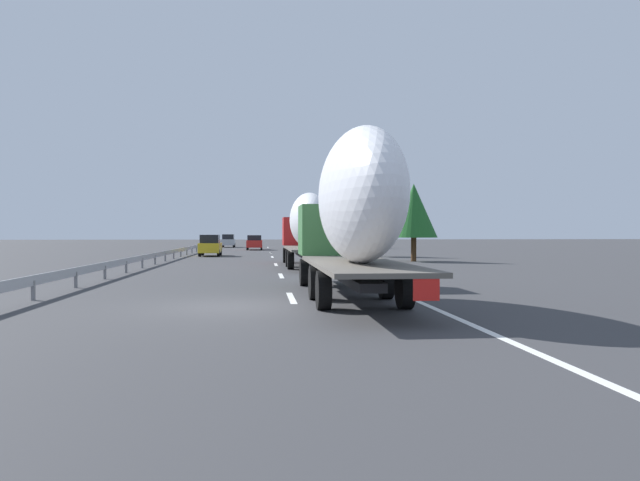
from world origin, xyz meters
The scene contains 20 objects.
ground_plane centered at (40.00, 0.00, 0.00)m, with size 260.00×260.00×0.00m, color #38383A.
lane_stripe_0 centered at (2.00, -1.80, 0.00)m, with size 3.20×0.20×0.01m, color white.
lane_stripe_1 centered at (11.54, -1.80, 0.00)m, with size 3.20×0.20×0.01m, color white.
lane_stripe_2 centered at (21.50, -1.80, 0.00)m, with size 3.20×0.20×0.01m, color white.
lane_stripe_3 centered at (33.63, -1.80, 0.00)m, with size 3.20×0.20×0.01m, color white.
lane_stripe_4 centered at (44.14, -1.80, 0.00)m, with size 3.20×0.20×0.01m, color white.
lane_stripe_5 centered at (43.07, -1.80, 0.00)m, with size 3.20×0.20×0.01m, color white.
lane_stripe_6 centered at (67.69, -1.80, 0.00)m, with size 3.20×0.20×0.01m, color white.
edge_line_right centered at (45.00, -5.50, 0.00)m, with size 110.00×0.20×0.01m, color white.
truck_lead centered at (18.73, -3.60, 2.46)m, with size 14.00×2.55×4.35m.
truck_trailing centered at (0.95, -3.60, 2.74)m, with size 13.11×2.55×4.94m.
car_yellow_coupe centered at (36.10, 3.61, 0.95)m, with size 4.18×1.81×1.88m.
car_red_compact centered at (55.06, -0.05, 0.91)m, with size 4.69×1.88×1.78m.
car_silver_hatch centered at (68.02, 3.80, 0.94)m, with size 4.30×1.82×1.86m.
road_sign centered at (35.12, -6.70, 2.32)m, with size 0.10×0.90×3.36m.
tree_0 centered at (33.41, -11.00, 3.67)m, with size 2.97×2.97×5.57m.
tree_1 centered at (61.69, -13.07, 3.75)m, with size 3.81×3.81×5.97m.
tree_2 centered at (24.82, -11.75, 3.63)m, with size 3.39×3.39×5.57m.
tree_3 centered at (80.88, -9.60, 4.29)m, with size 2.71×2.71×6.63m.
guardrail_median centered at (43.00, 6.00, 0.58)m, with size 94.00×0.10×0.76m.
Camera 1 is at (-16.34, -0.86, 2.03)m, focal length 32.95 mm.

